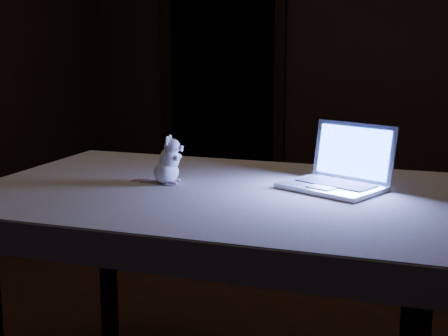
% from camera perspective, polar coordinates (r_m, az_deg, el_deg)
% --- Properties ---
extents(floor, '(5.00, 5.00, 0.00)m').
position_cam_1_polar(floor, '(2.74, -0.21, -13.55)').
color(floor, black).
rests_on(floor, ground).
extents(back_wall, '(4.50, 0.04, 2.60)m').
position_cam_1_polar(back_wall, '(4.89, 12.09, 12.75)').
color(back_wall, black).
rests_on(back_wall, ground).
extents(doorway, '(1.06, 0.36, 2.13)m').
position_cam_1_polar(doorway, '(5.22, -0.09, 10.30)').
color(doorway, black).
rests_on(doorway, back_wall).
extents(table, '(1.40, 0.96, 0.72)m').
position_cam_1_polar(table, '(2.00, -0.27, -12.14)').
color(table, black).
rests_on(table, floor).
extents(tablecloth, '(1.56, 1.16, 0.09)m').
position_cam_1_polar(tablecloth, '(1.90, 0.87, -3.14)').
color(tablecloth, beige).
rests_on(tablecloth, table).
extents(laptop, '(0.34, 0.32, 0.19)m').
position_cam_1_polar(laptop, '(1.89, 9.52, 0.86)').
color(laptop, silver).
rests_on(laptop, tablecloth).
extents(plush_mouse, '(0.14, 0.14, 0.15)m').
position_cam_1_polar(plush_mouse, '(1.95, -5.12, 0.72)').
color(plush_mouse, white).
rests_on(plush_mouse, tablecloth).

